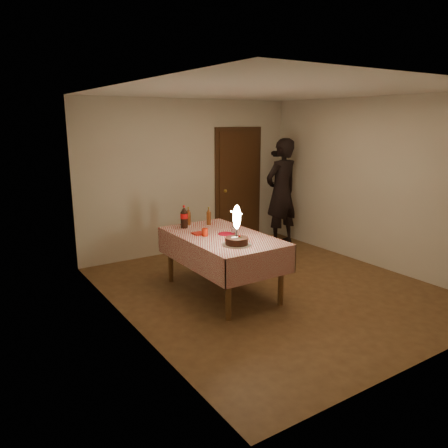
{
  "coord_description": "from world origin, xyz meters",
  "views": [
    {
      "loc": [
        -3.6,
        -4.36,
        2.25
      ],
      "look_at": [
        -0.63,
        0.2,
        0.95
      ],
      "focal_mm": 35.0,
      "sensor_mm": 36.0,
      "label": 1
    }
  ],
  "objects_px": {
    "amber_bottle_right": "(209,216)",
    "photographer": "(281,192)",
    "red_plate": "(226,234)",
    "red_cup": "(205,232)",
    "clear_cup": "(234,230)",
    "amber_bottle_left": "(188,217)",
    "dining_table": "(222,243)",
    "birthday_cake": "(237,235)",
    "cola_bottle": "(184,217)"
  },
  "relations": [
    {
      "from": "red_plate",
      "to": "red_cup",
      "type": "height_order",
      "value": "red_cup"
    },
    {
      "from": "dining_table",
      "to": "clear_cup",
      "type": "bearing_deg",
      "value": -4.42
    },
    {
      "from": "dining_table",
      "to": "amber_bottle_left",
      "type": "height_order",
      "value": "amber_bottle_left"
    },
    {
      "from": "red_cup",
      "to": "amber_bottle_left",
      "type": "xyz_separation_m",
      "value": [
        0.12,
        0.67,
        0.07
      ]
    },
    {
      "from": "clear_cup",
      "to": "amber_bottle_left",
      "type": "distance_m",
      "value": 0.82
    },
    {
      "from": "dining_table",
      "to": "cola_bottle",
      "type": "distance_m",
      "value": 0.71
    },
    {
      "from": "dining_table",
      "to": "red_plate",
      "type": "relative_size",
      "value": 7.82
    },
    {
      "from": "red_plate",
      "to": "red_cup",
      "type": "bearing_deg",
      "value": 164.96
    },
    {
      "from": "red_cup",
      "to": "cola_bottle",
      "type": "height_order",
      "value": "cola_bottle"
    },
    {
      "from": "cola_bottle",
      "to": "red_cup",
      "type": "bearing_deg",
      "value": -88.13
    },
    {
      "from": "dining_table",
      "to": "photographer",
      "type": "xyz_separation_m",
      "value": [
        2.18,
        1.39,
        0.29
      ]
    },
    {
      "from": "dining_table",
      "to": "red_cup",
      "type": "distance_m",
      "value": 0.27
    },
    {
      "from": "clear_cup",
      "to": "amber_bottle_left",
      "type": "bearing_deg",
      "value": 108.58
    },
    {
      "from": "clear_cup",
      "to": "amber_bottle_right",
      "type": "relative_size",
      "value": 0.35
    },
    {
      "from": "amber_bottle_left",
      "to": "amber_bottle_right",
      "type": "relative_size",
      "value": 1.0
    },
    {
      "from": "dining_table",
      "to": "birthday_cake",
      "type": "bearing_deg",
      "value": -100.86
    },
    {
      "from": "birthday_cake",
      "to": "clear_cup",
      "type": "xyz_separation_m",
      "value": [
        0.27,
        0.45,
        -0.07
      ]
    },
    {
      "from": "cola_bottle",
      "to": "photographer",
      "type": "xyz_separation_m",
      "value": [
        2.4,
        0.77,
        0.03
      ]
    },
    {
      "from": "red_cup",
      "to": "clear_cup",
      "type": "bearing_deg",
      "value": -14.95
    },
    {
      "from": "birthday_cake",
      "to": "clear_cup",
      "type": "distance_m",
      "value": 0.53
    },
    {
      "from": "amber_bottle_left",
      "to": "red_plate",
      "type": "bearing_deg",
      "value": -77.93
    },
    {
      "from": "amber_bottle_right",
      "to": "photographer",
      "type": "relative_size",
      "value": 0.13
    },
    {
      "from": "red_plate",
      "to": "clear_cup",
      "type": "relative_size",
      "value": 2.44
    },
    {
      "from": "photographer",
      "to": "amber_bottle_left",
      "type": "bearing_deg",
      "value": -164.38
    },
    {
      "from": "red_plate",
      "to": "photographer",
      "type": "bearing_deg",
      "value": 33.25
    },
    {
      "from": "birthday_cake",
      "to": "red_cup",
      "type": "height_order",
      "value": "birthday_cake"
    },
    {
      "from": "amber_bottle_right",
      "to": "photographer",
      "type": "height_order",
      "value": "photographer"
    },
    {
      "from": "amber_bottle_right",
      "to": "photographer",
      "type": "bearing_deg",
      "value": 21.34
    },
    {
      "from": "red_plate",
      "to": "red_cup",
      "type": "relative_size",
      "value": 2.2
    },
    {
      "from": "red_plate",
      "to": "clear_cup",
      "type": "xyz_separation_m",
      "value": [
        0.1,
        -0.03,
        0.04
      ]
    },
    {
      "from": "dining_table",
      "to": "clear_cup",
      "type": "relative_size",
      "value": 19.11
    },
    {
      "from": "birthday_cake",
      "to": "red_plate",
      "type": "bearing_deg",
      "value": 70.56
    },
    {
      "from": "amber_bottle_left",
      "to": "amber_bottle_right",
      "type": "height_order",
      "value": "same"
    },
    {
      "from": "red_cup",
      "to": "amber_bottle_left",
      "type": "distance_m",
      "value": 0.68
    },
    {
      "from": "clear_cup",
      "to": "cola_bottle",
      "type": "distance_m",
      "value": 0.76
    },
    {
      "from": "dining_table",
      "to": "cola_bottle",
      "type": "xyz_separation_m",
      "value": [
        -0.22,
        0.62,
        0.26
      ]
    },
    {
      "from": "dining_table",
      "to": "cola_bottle",
      "type": "height_order",
      "value": "cola_bottle"
    },
    {
      "from": "dining_table",
      "to": "birthday_cake",
      "type": "xyz_separation_m",
      "value": [
        -0.09,
        -0.47,
        0.22
      ]
    },
    {
      "from": "dining_table",
      "to": "red_cup",
      "type": "xyz_separation_m",
      "value": [
        -0.2,
        0.09,
        0.16
      ]
    },
    {
      "from": "cola_bottle",
      "to": "amber_bottle_left",
      "type": "relative_size",
      "value": 1.25
    },
    {
      "from": "amber_bottle_left",
      "to": "birthday_cake",
      "type": "bearing_deg",
      "value": -90.45
    },
    {
      "from": "cola_bottle",
      "to": "clear_cup",
      "type": "bearing_deg",
      "value": -57.79
    },
    {
      "from": "clear_cup",
      "to": "amber_bottle_left",
      "type": "height_order",
      "value": "amber_bottle_left"
    },
    {
      "from": "red_cup",
      "to": "photographer",
      "type": "bearing_deg",
      "value": 28.63
    },
    {
      "from": "red_cup",
      "to": "amber_bottle_left",
      "type": "bearing_deg",
      "value": 79.53
    },
    {
      "from": "birthday_cake",
      "to": "amber_bottle_right",
      "type": "xyz_separation_m",
      "value": [
        0.25,
        1.07,
        -0.0
      ]
    },
    {
      "from": "red_cup",
      "to": "amber_bottle_left",
      "type": "height_order",
      "value": "amber_bottle_left"
    },
    {
      "from": "clear_cup",
      "to": "photographer",
      "type": "relative_size",
      "value": 0.05
    },
    {
      "from": "red_plate",
      "to": "cola_bottle",
      "type": "xyz_separation_m",
      "value": [
        -0.3,
        0.61,
        0.15
      ]
    },
    {
      "from": "amber_bottle_left",
      "to": "amber_bottle_right",
      "type": "xyz_separation_m",
      "value": [
        0.24,
        -0.16,
        0.0
      ]
    }
  ]
}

